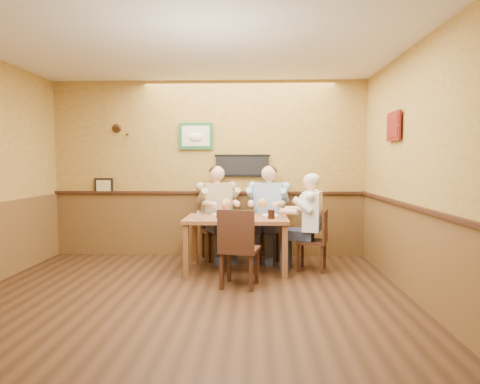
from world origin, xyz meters
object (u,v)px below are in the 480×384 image
at_px(chair_back_right, 269,230).
at_px(hot_sauce_bottle, 224,211).
at_px(cola_tumbler, 271,214).
at_px(dining_table, 237,224).
at_px(pepper_shaker, 218,215).
at_px(diner_blue_polo, 269,217).
at_px(diner_tan_shirt, 217,217).
at_px(salt_shaker, 231,214).
at_px(chair_near_side, 240,247).
at_px(diner_white_elder, 312,227).
at_px(chair_right_end, 312,240).
at_px(water_glass_left, 200,215).
at_px(water_glass_mid, 247,216).
at_px(chair_back_left, 217,230).

xyz_separation_m(chair_back_right, hot_sauce_bottle, (-0.64, -0.78, 0.39)).
bearing_deg(cola_tumbler, hot_sauce_bottle, 169.36).
relative_size(dining_table, pepper_shaker, 15.74).
relative_size(diner_blue_polo, pepper_shaker, 14.66).
relative_size(dining_table, hot_sauce_bottle, 7.56).
distance_m(dining_table, diner_tan_shirt, 0.80).
relative_size(diner_blue_polo, cola_tumbler, 10.60).
xyz_separation_m(dining_table, salt_shaker, (-0.07, -0.02, 0.13)).
distance_m(chair_near_side, cola_tumbler, 0.79).
distance_m(chair_near_side, pepper_shaker, 0.79).
relative_size(chair_back_right, diner_tan_shirt, 0.70).
relative_size(diner_blue_polo, diner_white_elder, 1.08).
bearing_deg(cola_tumbler, diner_tan_shirt, 132.83).
xyz_separation_m(diner_blue_polo, diner_white_elder, (0.58, -0.68, -0.05)).
bearing_deg(chair_back_right, diner_white_elder, -35.28).
height_order(chair_right_end, diner_blue_polo, diner_blue_polo).
bearing_deg(diner_white_elder, water_glass_left, -63.32).
relative_size(dining_table, water_glass_mid, 11.71).
xyz_separation_m(chair_back_right, chair_near_side, (-0.40, -1.49, 0.02)).
relative_size(diner_white_elder, cola_tumbler, 9.85).
relative_size(dining_table, chair_back_right, 1.53).
height_order(chair_back_right, chair_right_end, chair_back_right).
bearing_deg(dining_table, chair_back_left, 115.40).
height_order(diner_tan_shirt, hot_sauce_bottle, diner_tan_shirt).
bearing_deg(hot_sauce_bottle, chair_back_left, 102.78).
relative_size(chair_near_side, pepper_shaker, 10.72).
distance_m(chair_back_right, water_glass_left, 1.40).
height_order(diner_blue_polo, diner_white_elder, diner_blue_polo).
xyz_separation_m(dining_table, pepper_shaker, (-0.25, -0.10, 0.14)).
xyz_separation_m(diner_tan_shirt, diner_white_elder, (1.39, -0.65, -0.05)).
bearing_deg(diner_tan_shirt, diner_blue_polo, -21.97).
distance_m(chair_back_right, diner_blue_polo, 0.20).
height_order(chair_back_right, cola_tumbler, chair_back_right).
distance_m(water_glass_left, pepper_shaker, 0.26).
bearing_deg(diner_blue_polo, chair_back_left, -164.13).
relative_size(chair_right_end, water_glass_left, 7.36).
bearing_deg(chair_right_end, hot_sauce_bottle, -69.27).
bearing_deg(chair_right_end, water_glass_left, -63.32).
bearing_deg(chair_right_end, diner_tan_shirt, -99.36).
bearing_deg(chair_right_end, water_glass_mid, -49.74).
relative_size(water_glass_left, water_glass_mid, 0.96).
bearing_deg(water_glass_mid, cola_tumbler, 29.56).
relative_size(water_glass_left, hot_sauce_bottle, 0.62).
distance_m(cola_tumbler, hot_sauce_bottle, 0.65).
relative_size(diner_white_elder, salt_shaker, 14.86).
relative_size(chair_back_right, chair_near_side, 0.96).
relative_size(chair_near_side, water_glass_left, 8.28).
bearing_deg(diner_blue_polo, hot_sauce_bottle, -115.19).
bearing_deg(water_glass_left, chair_near_side, -43.62).
bearing_deg(water_glass_left, dining_table, 25.39).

